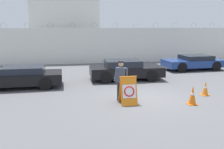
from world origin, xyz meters
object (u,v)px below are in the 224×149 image
object	(u,v)px
barricade_sign	(128,90)
traffic_cone_mid	(205,88)
traffic_cone_near	(193,95)
parked_car_rear_sedan	(125,70)
parked_car_front_coupe	(21,77)
security_guard	(121,79)
parked_car_far_side	(194,62)

from	to	relation	value
barricade_sign	traffic_cone_mid	xyz separation A→B (m)	(3.94, 0.66, -0.26)
traffic_cone_near	parked_car_rear_sedan	size ratio (longest dim) A/B	0.18
traffic_cone_mid	parked_car_front_coupe	world-z (taller)	parked_car_front_coupe
security_guard	traffic_cone_near	xyz separation A→B (m)	(2.85, -1.06, -0.59)
security_guard	traffic_cone_mid	bearing A→B (deg)	-148.12
parked_car_front_coupe	traffic_cone_near	bearing A→B (deg)	149.22
traffic_cone_near	parked_car_rear_sedan	distance (m)	5.55
traffic_cone_mid	parked_car_rear_sedan	xyz separation A→B (m)	(-2.94, 4.09, 0.29)
security_guard	traffic_cone_mid	world-z (taller)	security_guard
security_guard	parked_car_front_coupe	distance (m)	5.81
barricade_sign	traffic_cone_near	xyz separation A→B (m)	(2.64, -0.54, -0.20)
traffic_cone_mid	parked_car_front_coupe	distance (m)	9.45
security_guard	traffic_cone_mid	distance (m)	4.20
traffic_cone_near	parked_car_far_side	xyz separation A→B (m)	(4.20, 7.83, 0.19)
security_guard	traffic_cone_near	size ratio (longest dim) A/B	2.22
barricade_sign	security_guard	world-z (taller)	security_guard
parked_car_rear_sedan	parked_car_far_side	bearing A→B (deg)	24.32
security_guard	parked_car_front_coupe	world-z (taller)	security_guard
traffic_cone_mid	parked_car_rear_sedan	bearing A→B (deg)	125.72
parked_car_front_coupe	parked_car_rear_sedan	world-z (taller)	parked_car_rear_sedan
traffic_cone_mid	parked_car_far_side	world-z (taller)	parked_car_far_side
traffic_cone_near	parked_car_far_side	world-z (taller)	parked_car_far_side
security_guard	parked_car_rear_sedan	bearing A→B (deg)	-75.96
barricade_sign	traffic_cone_near	distance (m)	2.70
traffic_cone_mid	parked_car_rear_sedan	world-z (taller)	parked_car_rear_sedan
barricade_sign	security_guard	bearing A→B (deg)	112.33
traffic_cone_near	parked_car_far_side	distance (m)	8.89
parked_car_rear_sedan	traffic_cone_near	bearing A→B (deg)	-71.82
barricade_sign	traffic_cone_mid	distance (m)	4.00
barricade_sign	parked_car_far_side	size ratio (longest dim) A/B	0.26
traffic_cone_near	traffic_cone_mid	xyz separation A→B (m)	(1.30, 1.20, -0.06)
traffic_cone_mid	parked_car_front_coupe	size ratio (longest dim) A/B	0.15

